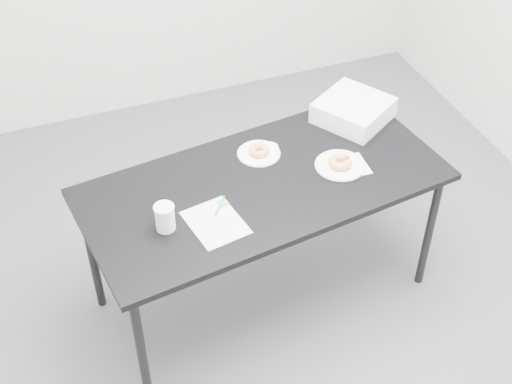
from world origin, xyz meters
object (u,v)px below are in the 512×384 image
object	(u,v)px
pen	(220,206)
coffee_cup	(165,217)
donut_near	(340,162)
plate_far	(259,153)
plate_near	(340,165)
donut_far	(259,150)
bakery_box	(353,110)
table	(264,191)
scorecard	(215,222)

from	to	relation	value
pen	coffee_cup	bearing A→B (deg)	137.32
donut_near	plate_far	size ratio (longest dim) A/B	0.53
plate_near	coffee_cup	bearing A→B (deg)	-172.72
pen	plate_near	xyz separation A→B (m)	(0.60, 0.06, -0.00)
plate_far	donut_far	distance (m)	0.02
donut_near	bakery_box	bearing A→B (deg)	54.75
donut_near	bakery_box	size ratio (longest dim) A/B	0.34
table	plate_far	distance (m)	0.21
table	scorecard	bearing A→B (deg)	-156.14
scorecard	plate_far	distance (m)	0.50
plate_far	plate_near	bearing A→B (deg)	-34.94
donut_near	coffee_cup	distance (m)	0.85
pen	donut_far	distance (m)	0.40
scorecard	donut_far	distance (m)	0.50
plate_near	donut_far	size ratio (longest dim) A/B	2.42
scorecard	plate_far	world-z (taller)	plate_far
scorecard	pen	size ratio (longest dim) A/B	2.15
plate_near	donut_far	bearing A→B (deg)	145.06
scorecard	coffee_cup	size ratio (longest dim) A/B	2.20
pen	plate_far	xyz separation A→B (m)	(0.29, 0.28, -0.00)
plate_near	bakery_box	world-z (taller)	bakery_box
donut_near	donut_far	distance (m)	0.38
pen	plate_far	bearing A→B (deg)	-8.66
donut_far	coffee_cup	distance (m)	0.63
scorecard	plate_far	xyz separation A→B (m)	(0.33, 0.37, 0.00)
scorecard	table	bearing A→B (deg)	21.32
scorecard	donut_far	bearing A→B (deg)	37.57
scorecard	plate_far	bearing A→B (deg)	37.57
coffee_cup	plate_near	bearing A→B (deg)	7.28
table	donut_near	size ratio (longest dim) A/B	15.84
plate_far	scorecard	bearing A→B (deg)	-132.35
plate_far	donut_far	size ratio (longest dim) A/B	2.13
scorecard	coffee_cup	distance (m)	0.21
pen	coffee_cup	world-z (taller)	coffee_cup
pen	plate_near	world-z (taller)	pen
coffee_cup	bakery_box	size ratio (longest dim) A/B	0.38
table	pen	distance (m)	0.26
coffee_cup	table	bearing A→B (deg)	15.23
donut_near	coffee_cup	bearing A→B (deg)	-172.72
donut_near	bakery_box	xyz separation A→B (m)	(0.22, 0.31, 0.03)
plate_near	plate_far	xyz separation A→B (m)	(-0.31, 0.22, -0.00)
donut_far	scorecard	bearing A→B (deg)	-132.35
plate_near	coffee_cup	size ratio (longest dim) A/B	1.90
table	donut_near	xyz separation A→B (m)	(0.36, -0.02, 0.08)
pen	table	bearing A→B (deg)	-32.94
table	donut_far	distance (m)	0.21
plate_near	coffee_cup	distance (m)	0.86
coffee_cup	bakery_box	xyz separation A→B (m)	(1.07, 0.42, -0.01)
plate_far	coffee_cup	world-z (taller)	coffee_cup
plate_far	bakery_box	size ratio (longest dim) A/B	0.64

